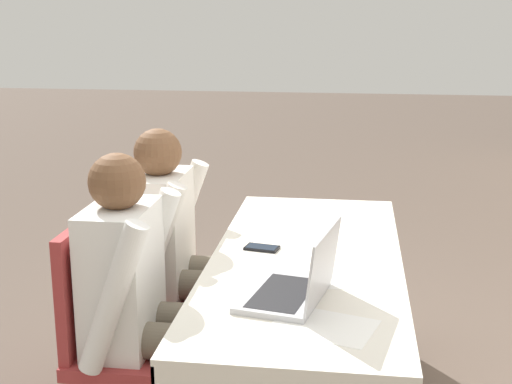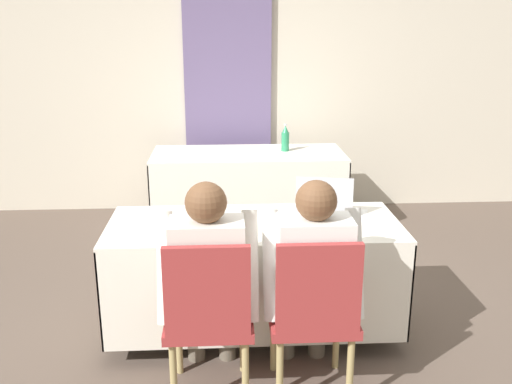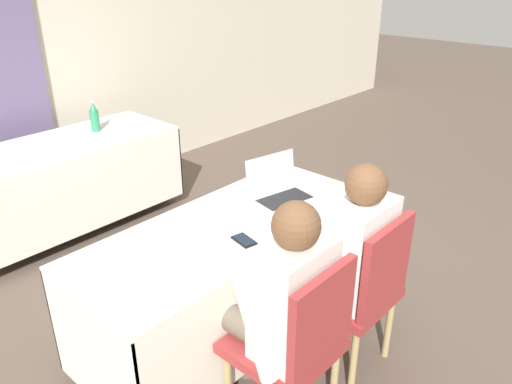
{
  "view_description": "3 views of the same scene",
  "coord_description": "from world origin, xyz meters",
  "px_view_note": "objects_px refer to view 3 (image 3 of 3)",
  "views": [
    {
      "loc": [
        2.55,
        0.16,
        1.64
      ],
      "look_at": [
        0.0,
        -0.19,
        0.98
      ],
      "focal_mm": 50.0,
      "sensor_mm": 36.0,
      "label": 1
    },
    {
      "loc": [
        -0.17,
        -3.19,
        1.89
      ],
      "look_at": [
        0.0,
        -0.19,
        0.98
      ],
      "focal_mm": 40.0,
      "sensor_mm": 36.0,
      "label": 2
    },
    {
      "loc": [
        -1.62,
        -1.66,
        2.01
      ],
      "look_at": [
        0.0,
        -0.19,
        0.98
      ],
      "focal_mm": 35.0,
      "sensor_mm": 36.0,
      "label": 3
    }
  ],
  "objects_px": {
    "water_bottle": "(94,118)",
    "chair_near_right": "(360,288)",
    "cell_phone": "(244,240)",
    "chair_near_left": "(296,342)",
    "person_white_shirt": "(345,254)",
    "laptop": "(280,192)",
    "person_checkered_shirt": "(279,302)"
  },
  "relations": [
    {
      "from": "laptop",
      "to": "chair_near_left",
      "type": "xyz_separation_m",
      "value": [
        -0.67,
        -0.66,
        -0.27
      ]
    },
    {
      "from": "laptop",
      "to": "chair_near_right",
      "type": "bearing_deg",
      "value": -91.7
    },
    {
      "from": "chair_near_left",
      "to": "laptop",
      "type": "bearing_deg",
      "value": -135.76
    },
    {
      "from": "laptop",
      "to": "water_bottle",
      "type": "distance_m",
      "value": 1.93
    },
    {
      "from": "person_white_shirt",
      "to": "person_checkered_shirt",
      "type": "bearing_deg",
      "value": 0.0
    },
    {
      "from": "person_checkered_shirt",
      "to": "water_bottle",
      "type": "bearing_deg",
      "value": -104.66
    },
    {
      "from": "water_bottle",
      "to": "chair_near_left",
      "type": "distance_m",
      "value": 2.69
    },
    {
      "from": "laptop",
      "to": "chair_near_left",
      "type": "distance_m",
      "value": 0.98
    },
    {
      "from": "person_checkered_shirt",
      "to": "cell_phone",
      "type": "bearing_deg",
      "value": -115.91
    },
    {
      "from": "chair_near_right",
      "to": "person_checkered_shirt",
      "type": "height_order",
      "value": "person_checkered_shirt"
    },
    {
      "from": "water_bottle",
      "to": "person_white_shirt",
      "type": "height_order",
      "value": "person_white_shirt"
    },
    {
      "from": "chair_near_left",
      "to": "person_checkered_shirt",
      "type": "bearing_deg",
      "value": -90.0
    },
    {
      "from": "person_white_shirt",
      "to": "chair_near_right",
      "type": "bearing_deg",
      "value": 90.0
    },
    {
      "from": "cell_phone",
      "to": "person_white_shirt",
      "type": "bearing_deg",
      "value": -37.55
    },
    {
      "from": "cell_phone",
      "to": "chair_near_right",
      "type": "relative_size",
      "value": 0.16
    },
    {
      "from": "laptop",
      "to": "person_white_shirt",
      "type": "relative_size",
      "value": 0.34
    },
    {
      "from": "chair_near_left",
      "to": "person_checkered_shirt",
      "type": "relative_size",
      "value": 0.78
    },
    {
      "from": "cell_phone",
      "to": "chair_near_right",
      "type": "xyz_separation_m",
      "value": [
        0.34,
        -0.49,
        -0.23
      ]
    },
    {
      "from": "chair_near_left",
      "to": "chair_near_right",
      "type": "relative_size",
      "value": 1.0
    },
    {
      "from": "water_bottle",
      "to": "chair_near_right",
      "type": "height_order",
      "value": "water_bottle"
    },
    {
      "from": "cell_phone",
      "to": "water_bottle",
      "type": "bearing_deg",
      "value": 88.79
    },
    {
      "from": "laptop",
      "to": "person_white_shirt",
      "type": "xyz_separation_m",
      "value": [
        -0.15,
        -0.55,
        -0.11
      ]
    },
    {
      "from": "laptop",
      "to": "chair_near_left",
      "type": "relative_size",
      "value": 0.43
    },
    {
      "from": "laptop",
      "to": "person_checkered_shirt",
      "type": "height_order",
      "value": "person_checkered_shirt"
    },
    {
      "from": "chair_near_left",
      "to": "person_white_shirt",
      "type": "height_order",
      "value": "person_white_shirt"
    },
    {
      "from": "person_checkered_shirt",
      "to": "person_white_shirt",
      "type": "relative_size",
      "value": 1.0
    },
    {
      "from": "laptop",
      "to": "chair_near_right",
      "type": "relative_size",
      "value": 0.43
    },
    {
      "from": "chair_near_right",
      "to": "cell_phone",
      "type": "bearing_deg",
      "value": -55.4
    },
    {
      "from": "person_checkered_shirt",
      "to": "chair_near_left",
      "type": "bearing_deg",
      "value": 90.0
    },
    {
      "from": "cell_phone",
      "to": "water_bottle",
      "type": "xyz_separation_m",
      "value": [
        0.46,
        2.1,
        0.11
      ]
    },
    {
      "from": "cell_phone",
      "to": "chair_near_left",
      "type": "bearing_deg",
      "value": -99.7
    },
    {
      "from": "cell_phone",
      "to": "chair_near_left",
      "type": "distance_m",
      "value": 0.57
    }
  ]
}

